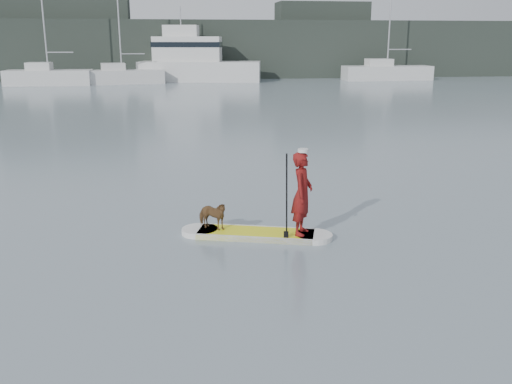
{
  "coord_description": "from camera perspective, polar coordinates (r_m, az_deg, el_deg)",
  "views": [
    {
      "loc": [
        0.74,
        -10.35,
        4.16
      ],
      "look_at": [
        2.51,
        1.2,
        1.0
      ],
      "focal_mm": 40.0,
      "sensor_mm": 36.0,
      "label": 1
    }
  ],
  "objects": [
    {
      "name": "dog",
      "position": [
        12.44,
        -4.43,
        -2.33
      ],
      "size": [
        0.81,
        0.72,
        0.64
      ],
      "primitive_type": "imported",
      "rotation": [
        0.0,
        0.0,
        0.93
      ],
      "color": "#52311C",
      "rests_on": "paddleboard"
    },
    {
      "name": "shore_building_east",
      "position": [
        66.62,
        6.54,
        14.9
      ],
      "size": [
        10.0,
        4.0,
        8.0
      ],
      "primitive_type": "cube",
      "color": "black",
      "rests_on": "ground"
    },
    {
      "name": "shore_mass",
      "position": [
        63.36,
        -9.65,
        13.88
      ],
      "size": [
        90.0,
        6.0,
        6.0
      ],
      "primitive_type": "cube",
      "color": "black",
      "rests_on": "ground"
    },
    {
      "name": "paddle",
      "position": [
        11.79,
        3.07,
        -1.47
      ],
      "size": [
        0.12,
        0.29,
        2.0
      ],
      "rotation": [
        0.0,
        0.0,
        -0.3
      ],
      "color": "black",
      "rests_on": "ground"
    },
    {
      "name": "sailboat_d",
      "position": [
        56.0,
        -13.32,
        11.31
      ],
      "size": [
        7.95,
        3.51,
        11.33
      ],
      "rotation": [
        0.0,
        0.0,
        0.15
      ],
      "color": "silver",
      "rests_on": "ground"
    },
    {
      "name": "sailboat_c",
      "position": [
        56.25,
        -20.08,
        10.82
      ],
      "size": [
        7.67,
        2.76,
        10.91
      ],
      "rotation": [
        0.0,
        0.0,
        -0.03
      ],
      "color": "silver",
      "rests_on": "ground"
    },
    {
      "name": "paddler",
      "position": [
        12.0,
        4.64,
        -0.16
      ],
      "size": [
        0.66,
        0.76,
        1.77
      ],
      "primitive_type": "imported",
      "rotation": [
        0.0,
        0.0,
        1.13
      ],
      "color": "maroon",
      "rests_on": "paddleboard"
    },
    {
      "name": "shore_building_west",
      "position": [
        65.24,
        -18.81,
        14.66
      ],
      "size": [
        14.0,
        4.0,
        9.0
      ],
      "primitive_type": "cube",
      "color": "black",
      "rests_on": "ground"
    },
    {
      "name": "ground",
      "position": [
        11.18,
        -11.96,
        -7.07
      ],
      "size": [
        140.0,
        140.0,
        0.0
      ],
      "primitive_type": "plane",
      "color": "slate",
      "rests_on": "ground"
    },
    {
      "name": "motor_yacht_a",
      "position": [
        58.02,
        -6.17,
        12.92
      ],
      "size": [
        12.34,
        5.82,
        7.12
      ],
      "rotation": [
        0.0,
        0.0,
        -0.19
      ],
      "color": "silver",
      "rests_on": "ground"
    },
    {
      "name": "paddleboard",
      "position": [
        12.38,
        0.0,
        -4.2
      ],
      "size": [
        3.19,
        1.54,
        0.12
      ],
      "rotation": [
        0.0,
        0.0,
        -0.3
      ],
      "color": "yellow",
      "rests_on": "ground"
    },
    {
      "name": "white_cap",
      "position": [
        11.79,
        4.73,
        4.16
      ],
      "size": [
        0.22,
        0.22,
        0.07
      ],
      "primitive_type": "cylinder",
      "color": "silver",
      "rests_on": "paddler"
    },
    {
      "name": "sailboat_f",
      "position": [
        61.07,
        12.89,
        11.71
      ],
      "size": [
        9.01,
        2.85,
        13.4
      ],
      "rotation": [
        0.0,
        0.0,
        -0.02
      ],
      "color": "silver",
      "rests_on": "ground"
    }
  ]
}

